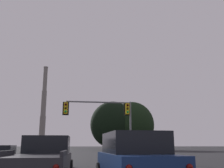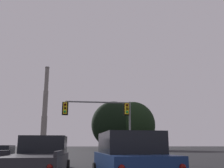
# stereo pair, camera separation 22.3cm
# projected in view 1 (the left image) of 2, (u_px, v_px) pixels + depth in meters

# --- Properties ---
(suv_center_lane_front) EXTENTS (2.30, 4.98, 1.86)m
(suv_center_lane_front) POSITION_uv_depth(u_px,v_px,m) (45.00, 154.00, 16.55)
(suv_center_lane_front) COLOR navy
(suv_center_lane_front) RESTS_ON ground_plane
(suv_right_lane_second) EXTENTS (2.20, 4.94, 1.86)m
(suv_right_lane_second) POSITION_uv_depth(u_px,v_px,m) (135.00, 161.00, 8.78)
(suv_right_lane_second) COLOR navy
(suv_right_lane_second) RESTS_ON ground_plane
(pickup_truck_center_lane_second) EXTENTS (2.39, 5.57, 1.82)m
(pickup_truck_center_lane_second) POSITION_uv_depth(u_px,v_px,m) (42.00, 162.00, 9.80)
(pickup_truck_center_lane_second) COLOR #232328
(pickup_truck_center_lane_second) RESTS_ON ground_plane
(traffic_light_overhead_right) EXTENTS (6.59, 0.50, 5.49)m
(traffic_light_overhead_right) POSITION_uv_depth(u_px,v_px,m) (107.00, 114.00, 24.62)
(traffic_light_overhead_right) COLOR slate
(traffic_light_overhead_right) RESTS_ON ground_plane
(smokestack) EXTENTS (5.93, 5.93, 52.63)m
(smokestack) POSITION_uv_depth(u_px,v_px,m) (43.00, 115.00, 168.41)
(smokestack) COLOR slate
(smokestack) RESTS_ON ground_plane
(treeline_center_right) EXTENTS (13.86, 12.47, 14.81)m
(treeline_center_right) POSITION_uv_depth(u_px,v_px,m) (113.00, 124.00, 80.95)
(treeline_center_right) COLOR black
(treeline_center_right) RESTS_ON ground_plane
(treeline_far_left) EXTENTS (13.11, 11.80, 14.35)m
(treeline_far_left) POSITION_uv_depth(u_px,v_px,m) (132.00, 126.00, 81.47)
(treeline_far_left) COLOR black
(treeline_far_left) RESTS_ON ground_plane
(treeline_center_left) EXTENTS (13.74, 12.37, 14.76)m
(treeline_center_left) POSITION_uv_depth(u_px,v_px,m) (132.00, 125.00, 81.51)
(treeline_center_left) COLOR black
(treeline_center_left) RESTS_ON ground_plane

